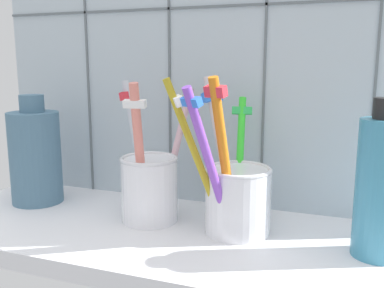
{
  "coord_description": "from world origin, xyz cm",
  "views": [
    {
      "loc": [
        16.4,
        -42.8,
        20.97
      ],
      "look_at": [
        0.0,
        2.17,
        11.82
      ],
      "focal_mm": 40.11,
      "sensor_mm": 36.0,
      "label": 1
    }
  ],
  "objects": [
    {
      "name": "counter_slab",
      "position": [
        0.0,
        0.0,
        1.0
      ],
      "size": [
        64.0,
        22.0,
        2.0
      ],
      "primitive_type": "cube",
      "color": "silver",
      "rests_on": "ground"
    },
    {
      "name": "tile_wall_back",
      "position": [
        0.0,
        12.0,
        22.5
      ],
      "size": [
        64.0,
        2.2,
        45.0
      ],
      "color": "#B2C1CC",
      "rests_on": "ground"
    },
    {
      "name": "toothbrush_cup_left",
      "position": [
        -5.53,
        2.27,
        6.68
      ],
      "size": [
        9.46,
        10.1,
        16.88
      ],
      "color": "white",
      "rests_on": "counter_slab"
    },
    {
      "name": "toothbrush_cup_right",
      "position": [
        5.13,
        2.01,
        6.8
      ],
      "size": [
        10.83,
        14.45,
        17.71
      ],
      "color": "white",
      "rests_on": "counter_slab"
    },
    {
      "name": "ceramic_vase",
      "position": [
        -23.08,
        3.32,
        8.51
      ],
      "size": [
        6.78,
        6.78,
        14.75
      ],
      "color": "slate",
      "rests_on": "counter_slab"
    },
    {
      "name": "soap_bottle",
      "position": [
        19.93,
        0.99,
        9.19
      ],
      "size": [
        4.84,
        4.84,
        15.72
      ],
      "color": "teal",
      "rests_on": "counter_slab"
    }
  ]
}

